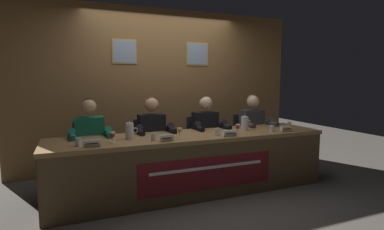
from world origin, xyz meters
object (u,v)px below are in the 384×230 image
chair_center_right (202,147)px  nameplate_far_right (286,129)px  water_pitcher_right_side (245,123)px  juice_glass_far_right (289,124)px  juice_glass_far_left (113,135)px  juice_glass_center_left (180,131)px  water_cup_far_left (78,142)px  chair_far_right (247,143)px  nameplate_far_left (92,143)px  panelist_center_left (153,135)px  panelist_far_right (255,128)px  water_cup_center_right (217,133)px  chair_far_left (90,157)px  water_cup_center_left (154,137)px  nameplate_center_right (230,133)px  panelist_far_left (90,139)px  water_cup_far_right (272,129)px  chair_center_left (150,151)px  nameplate_center_left (166,138)px  juice_glass_center_right (238,127)px  panelist_center_right (207,131)px  water_pitcher_left_side (130,131)px  conference_table (195,154)px

chair_center_right → nameplate_far_right: bearing=-46.5°
water_pitcher_right_side → juice_glass_far_right: bearing=-23.6°
juice_glass_far_left → juice_glass_center_left: 0.78m
juice_glass_far_left → water_cup_far_left: 0.36m
chair_center_right → nameplate_far_right: size_ratio=5.10×
juice_glass_center_left → chair_far_right: size_ratio=0.14×
nameplate_far_left → chair_far_right: 2.66m
panelist_center_left → nameplate_far_right: (1.67, -0.70, 0.09)m
panelist_far_right → nameplate_far_right: 0.70m
water_cup_center_right → juice_glass_far_right: bearing=-1.1°
juice_glass_far_left → chair_far_left: bearing=105.2°
nameplate_far_right → water_cup_center_left: bearing=177.0°
nameplate_center_right → water_pitcher_right_side: bearing=39.2°
chair_far_left → panelist_far_left: bearing=-90.0°
nameplate_center_right → water_cup_far_right: size_ratio=2.25×
chair_center_left → water_pitcher_right_side: water_pitcher_right_side is taller
chair_far_right → juice_glass_far_right: bearing=-80.0°
panelist_far_right → juice_glass_far_right: (0.15, -0.62, 0.13)m
water_cup_far_right → water_cup_center_left: bearing=179.5°
water_cup_far_left → nameplate_center_left: water_cup_far_left is taller
juice_glass_center_right → panelist_far_right: bearing=41.5°
panelist_center_right → panelist_far_right: same height
panelist_far_left → panelist_center_left: size_ratio=1.00×
panelist_far_left → juice_glass_far_right: panelist_far_left is taller
water_cup_center_left → water_pitcher_left_side: water_pitcher_left_side is taller
nameplate_far_left → juice_glass_center_right: (1.82, 0.12, 0.05)m
water_cup_center_right → panelist_far_right: 1.14m
juice_glass_far_right → water_pitcher_right_side: size_ratio=0.59×
nameplate_center_right → juice_glass_center_right: size_ratio=1.54×
chair_center_left → water_pitcher_right_side: 1.41m
panelist_center_left → chair_far_right: bearing=6.9°
juice_glass_center_right → nameplate_far_left: bearing=-176.3°
conference_table → juice_glass_center_right: juice_glass_center_right is taller
panelist_far_left → chair_far_left: bearing=90.0°
conference_table → water_cup_far_left: 1.41m
nameplate_center_right → juice_glass_center_right: juice_glass_center_right is taller
water_pitcher_left_side → nameplate_center_right: bearing=-14.9°
chair_far_left → panelist_far_left: size_ratio=0.73×
conference_table → water_cup_far_right: water_cup_far_right is taller
chair_far_left → panelist_far_right: size_ratio=0.73×
chair_far_left → juice_glass_center_right: 2.00m
chair_far_left → nameplate_far_left: 0.97m
conference_table → nameplate_center_left: bearing=-155.9°
panelist_center_right → nameplate_far_left: bearing=-157.1°
juice_glass_center_right → juice_glass_far_right: bearing=-2.9°
chair_center_left → water_pitcher_left_side: bearing=-122.9°
chair_center_left → chair_center_right: same height
panelist_center_left → water_cup_center_right: 0.90m
water_cup_far_right → juice_glass_center_left: bearing=178.6°
juice_glass_far_left → water_cup_center_right: size_ratio=1.46×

